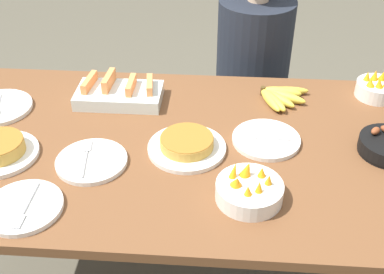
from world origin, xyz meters
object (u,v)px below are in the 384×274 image
Objects in this scene: fruit_bowl_mango at (249,190)px; empty_plate_near_front at (24,207)px; empty_plate_far_right at (266,140)px; empty_plate_mid_edge at (92,161)px; melon_tray at (119,94)px; fruit_bowl_citrus at (377,88)px; banana_bunch at (278,96)px; person_figure at (251,89)px; frittata_plate_side at (187,145)px.

empty_plate_near_front is at bearing -171.75° from fruit_bowl_mango.
empty_plate_far_right and empty_plate_mid_edge have the same top height.
fruit_bowl_citrus is (1.00, 0.11, 0.01)m from melon_tray.
empty_plate_mid_edge is 0.52m from fruit_bowl_mango.
empty_plate_far_right is (-0.06, -0.28, -0.01)m from banana_bunch.
melon_tray is (-0.62, -0.05, 0.01)m from banana_bunch.
banana_bunch reaches higher than empty_plate_near_front.
frittata_plate_side is at bearing -107.53° from person_figure.
empty_plate_mid_edge is 1.13m from fruit_bowl_citrus.
fruit_bowl_citrus reaches higher than empty_plate_mid_edge.
banana_bunch is at bearing 77.32° from fruit_bowl_mango.
empty_plate_mid_edge is at bearing -121.99° from person_figure.
melon_tray reaches higher than banana_bunch.
empty_plate_mid_edge is (-0.30, -0.09, -0.01)m from frittata_plate_side.
melon_tray is at bearing 87.65° from empty_plate_mid_edge.
fruit_bowl_mango is 1.05m from person_figure.
frittata_plate_side is 0.86m from person_figure.
frittata_plate_side is at bearing -165.75° from empty_plate_far_right.
fruit_bowl_citrus is (1.16, 0.72, 0.03)m from empty_plate_near_front.
banana_bunch is 1.01× the size of fruit_bowl_mango.
empty_plate_near_front is (-0.78, -0.66, -0.01)m from banana_bunch.
empty_plate_mid_edge is 1.16× the size of fruit_bowl_mango.
banana_bunch is at bearing -80.07° from person_figure.
fruit_bowl_mango reaches higher than melon_tray.
empty_plate_near_front and empty_plate_far_right have the same top height.
frittata_plate_side reaches higher than banana_bunch.
empty_plate_near_front is at bearing -151.83° from empty_plate_far_right.
fruit_bowl_mango is 0.17× the size of person_figure.
banana_bunch is 0.17× the size of person_figure.
empty_plate_mid_edge is at bearing -154.01° from fruit_bowl_citrus.
fruit_bowl_mango is at bearing -46.63° from melon_tray.
person_figure is (0.54, 0.50, -0.24)m from melon_tray.
banana_bunch is 0.87× the size of empty_plate_mid_edge.
fruit_bowl_citrus reaches higher than empty_plate_near_front.
melon_tray is 0.60m from empty_plate_far_right.
frittata_plate_side is 1.62× the size of fruit_bowl_citrus.
fruit_bowl_citrus reaches higher than melon_tray.
banana_bunch is 1.02m from empty_plate_near_front.
melon_tray is at bearing -175.47° from banana_bunch.
banana_bunch is 0.28m from empty_plate_far_right.
fruit_bowl_mango is at bearing 8.25° from empty_plate_near_front.
empty_plate_far_right is (0.72, 0.38, -0.00)m from empty_plate_near_front.
person_figure is (0.25, 0.79, -0.23)m from frittata_plate_side.
melon_tray is 0.77m from person_figure.
banana_bunch is 0.77× the size of frittata_plate_side.
frittata_plate_side is at bearing -150.59° from fruit_bowl_citrus.
melon_tray is 1.01m from fruit_bowl_citrus.
empty_plate_mid_edge is (0.14, 0.22, -0.00)m from empty_plate_near_front.
fruit_bowl_citrus is (0.39, 0.06, 0.02)m from banana_bunch.
melon_tray is 1.40× the size of empty_plate_far_right.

